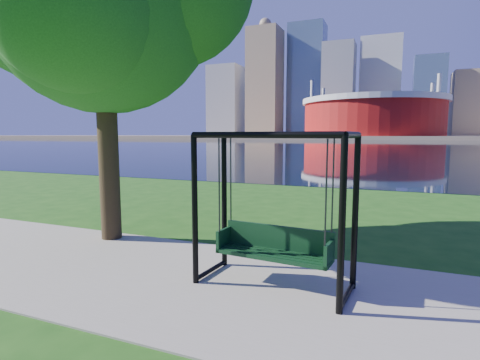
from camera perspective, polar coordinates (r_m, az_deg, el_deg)
The scene contains 7 objects.
ground at distance 6.84m, azimuth 0.62°, elevation -14.56°, with size 900.00×900.00×0.00m, color #1E5114.
path at distance 6.41m, azimuth -1.10°, elevation -15.94°, with size 120.00×4.00×0.03m, color #9E937F.
river at distance 107.98m, azimuth 21.06°, elevation 5.08°, with size 900.00×180.00×0.02m, color black.
far_bank at distance 311.94m, azimuth 21.92°, elevation 6.09°, with size 900.00×228.00×2.00m, color #937F60.
stadium at distance 241.52m, azimuth 19.53°, elevation 9.25°, with size 83.00×83.00×32.00m.
skyline at distance 327.09m, azimuth 21.45°, elevation 12.25°, with size 392.00×66.00×96.50m.
swing at distance 6.12m, azimuth 5.24°, elevation -5.10°, with size 2.58×1.29×2.55m.
Camera 1 is at (2.34, -5.92, 2.50)m, focal length 28.00 mm.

